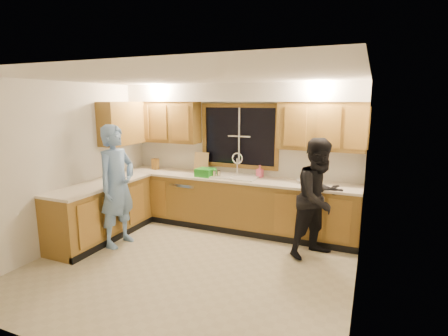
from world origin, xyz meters
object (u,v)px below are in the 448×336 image
object	(u,v)px
woman	(319,198)
bowl	(303,181)
man	(117,186)
soap_bottle	(260,171)
dishwasher	(190,200)
dish_crate	(205,172)
sink	(233,180)
stove	(75,222)
knife_block	(155,164)

from	to	relation	value
woman	bowl	distance (m)	0.70
man	soap_bottle	world-z (taller)	man
dishwasher	woman	bearing A→B (deg)	-12.89
dishwasher	man	bearing A→B (deg)	-111.33
dishwasher	bowl	xyz separation A→B (m)	(2.05, 0.06, 0.54)
dish_crate	soap_bottle	world-z (taller)	soap_bottle
man	soap_bottle	distance (m)	2.36
man	woman	world-z (taller)	man
man	dish_crate	xyz separation A→B (m)	(0.90, 1.23, 0.05)
dish_crate	bowl	bearing A→B (deg)	5.82
woman	soap_bottle	distance (m)	1.34
dish_crate	bowl	xyz separation A→B (m)	(1.67, 0.17, -0.04)
woman	sink	bearing A→B (deg)	107.54
dishwasher	man	xyz separation A→B (m)	(-0.52, -1.34, 0.53)
stove	dish_crate	xyz separation A→B (m)	(1.33, 1.70, 0.54)
sink	man	world-z (taller)	man
dish_crate	bowl	size ratio (longest dim) A/B	1.30
sink	man	bearing A→B (deg)	-135.40
knife_block	soap_bottle	distance (m)	2.06
dish_crate	bowl	distance (m)	1.68
knife_block	woman	bearing A→B (deg)	-6.72
sink	woman	bearing A→B (deg)	-20.05
sink	stove	bearing A→B (deg)	-134.61
man	soap_bottle	bearing A→B (deg)	-45.76
dishwasher	bowl	size ratio (longest dim) A/B	3.62
man	dish_crate	size ratio (longest dim) A/B	6.38
man	dish_crate	world-z (taller)	man
sink	woman	size ratio (longest dim) A/B	0.50
dishwasher	man	size ratio (longest dim) A/B	0.44
dish_crate	dishwasher	bearing A→B (deg)	163.70
man	bowl	world-z (taller)	man
sink	soap_bottle	size ratio (longest dim) A/B	4.07
woman	man	bearing A→B (deg)	142.85
dishwasher	soap_bottle	bearing A→B (deg)	8.30
man	dish_crate	bearing A→B (deg)	-32.35
soap_bottle	sink	bearing A→B (deg)	-158.04
bowl	knife_block	bearing A→B (deg)	179.75
stove	knife_block	distance (m)	1.97
soap_bottle	stove	bearing A→B (deg)	-138.11
dishwasher	dish_crate	bearing A→B (deg)	-16.30
knife_block	dish_crate	size ratio (longest dim) A/B	0.71
sink	soap_bottle	world-z (taller)	sink
dish_crate	sink	bearing A→B (deg)	14.92
soap_bottle	dishwasher	bearing A→B (deg)	-171.70
woman	bowl	world-z (taller)	woman
stove	dish_crate	bearing A→B (deg)	51.97
woman	bowl	xyz separation A→B (m)	(-0.34, 0.61, 0.09)
sink	knife_block	bearing A→B (deg)	178.00
sink	stove	distance (m)	2.60
man	woman	xyz separation A→B (m)	(2.91, 0.79, -0.08)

